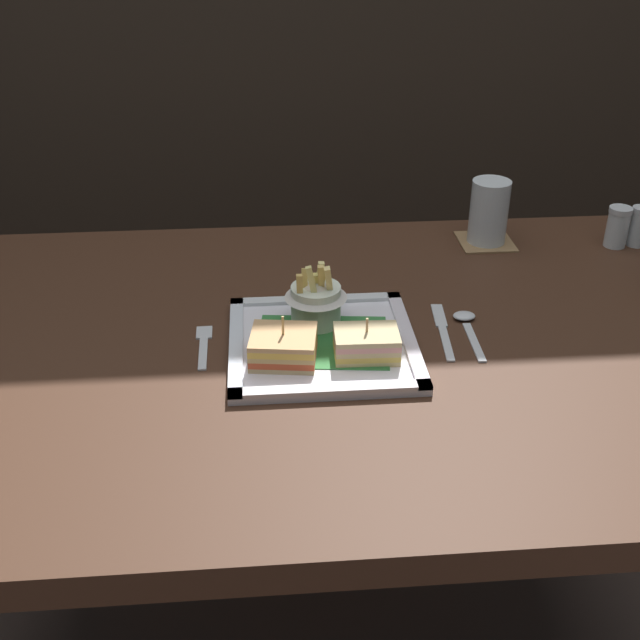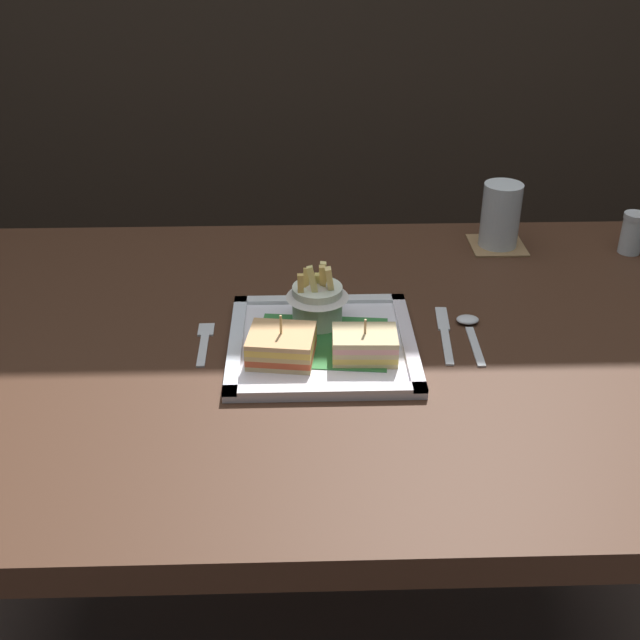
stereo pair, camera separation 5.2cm
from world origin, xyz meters
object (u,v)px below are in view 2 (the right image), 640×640
at_px(fries_cup, 316,298).
at_px(spoon, 470,327).
at_px(sandwich_half_right, 365,345).
at_px(water_glass, 500,219).
at_px(salt_shaker, 632,235).
at_px(square_plate, 322,344).
at_px(dining_table, 318,407).
at_px(sandwich_half_left, 281,346).
at_px(knife, 444,332).
at_px(fork, 204,341).

xyz_separation_m(fries_cup, spoon, (0.24, -0.01, -0.05)).
distance_m(sandwich_half_right, water_glass, 0.49).
distance_m(fries_cup, salt_shaker, 0.64).
height_order(square_plate, water_glass, water_glass).
height_order(dining_table, spoon, spoon).
bearing_deg(square_plate, sandwich_half_left, -143.94).
relative_size(square_plate, knife, 1.61).
relative_size(dining_table, sandwich_half_left, 13.36).
xyz_separation_m(water_glass, spoon, (-0.11, -0.31, -0.05)).
distance_m(dining_table, knife, 0.23).
distance_m(dining_table, water_glass, 0.51).
relative_size(dining_table, water_glass, 11.45).
bearing_deg(knife, fries_cup, 174.70).
bearing_deg(salt_shaker, square_plate, -151.11).
height_order(fries_cup, spoon, fries_cup).
xyz_separation_m(fork, knife, (0.36, 0.02, 0.00)).
xyz_separation_m(sandwich_half_left, fries_cup, (0.05, 0.10, 0.02)).
relative_size(sandwich_half_right, fork, 0.77).
relative_size(square_plate, sandwich_half_right, 2.94).
bearing_deg(spoon, sandwich_half_right, -152.37).
distance_m(square_plate, salt_shaker, 0.66).
bearing_deg(spoon, fries_cup, 177.56).
xyz_separation_m(fork, salt_shaker, (0.75, 0.30, 0.03)).
height_order(square_plate, spoon, square_plate).
distance_m(dining_table, spoon, 0.27).
height_order(sandwich_half_right, knife, sandwich_half_right).
height_order(knife, spoon, spoon).
distance_m(dining_table, square_plate, 0.14).
bearing_deg(salt_shaker, spoon, -141.97).
height_order(sandwich_half_left, spoon, sandwich_half_left).
distance_m(sandwich_half_right, fork, 0.24).
relative_size(square_plate, fork, 2.25).
bearing_deg(water_glass, square_plate, -133.98).
xyz_separation_m(fries_cup, knife, (0.20, -0.02, -0.05)).
bearing_deg(square_plate, water_glass, 46.02).
xyz_separation_m(sandwich_half_right, knife, (0.13, 0.08, -0.03)).
relative_size(dining_table, sandwich_half_right, 14.57).
height_order(sandwich_half_right, fork, sandwich_half_right).
xyz_separation_m(knife, salt_shaker, (0.39, 0.28, 0.03)).
distance_m(sandwich_half_left, knife, 0.26).
xyz_separation_m(sandwich_half_left, sandwich_half_right, (0.12, 0.00, -0.00)).
height_order(square_plate, fries_cup, fries_cup).
bearing_deg(water_glass, dining_table, -136.50).
xyz_separation_m(dining_table, spoon, (0.23, 0.02, 0.13)).
height_order(sandwich_half_left, sandwich_half_right, sandwich_half_left).
relative_size(square_plate, spoon, 1.94).
height_order(fork, salt_shaker, salt_shaker).
height_order(sandwich_half_left, fries_cup, fries_cup).
bearing_deg(water_glass, sandwich_half_left, -135.26).
bearing_deg(water_glass, fork, -147.32).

